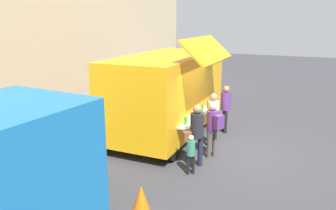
{
  "coord_description": "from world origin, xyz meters",
  "views": [
    {
      "loc": [
        -9.53,
        -2.38,
        4.03
      ],
      "look_at": [
        -0.09,
        1.99,
        1.3
      ],
      "focal_mm": 34.96,
      "sensor_mm": 36.0,
      "label": 1
    }
  ],
  "objects_px": {
    "traffic_cone_orange": "(141,197)",
    "child_near_queue": "(191,151)",
    "food_truck_main": "(168,92)",
    "customer_front_ordering": "(213,115)",
    "trash_bin": "(158,94)",
    "customer_extra_browsing": "(226,105)",
    "customer_mid_with_backpack": "(213,125)",
    "customer_rear_waiting": "(196,131)"
  },
  "relations": [
    {
      "from": "food_truck_main",
      "to": "trash_bin",
      "type": "distance_m",
      "value": 4.62
    },
    {
      "from": "food_truck_main",
      "to": "traffic_cone_orange",
      "type": "height_order",
      "value": "food_truck_main"
    },
    {
      "from": "traffic_cone_orange",
      "to": "customer_extra_browsing",
      "type": "distance_m",
      "value": 5.78
    },
    {
      "from": "traffic_cone_orange",
      "to": "customer_front_ordering",
      "type": "height_order",
      "value": "customer_front_ordering"
    },
    {
      "from": "traffic_cone_orange",
      "to": "customer_rear_waiting",
      "type": "distance_m",
      "value": 2.65
    },
    {
      "from": "customer_mid_with_backpack",
      "to": "trash_bin",
      "type": "bearing_deg",
      "value": -19.47
    },
    {
      "from": "customer_rear_waiting",
      "to": "customer_extra_browsing",
      "type": "height_order",
      "value": "customer_rear_waiting"
    },
    {
      "from": "child_near_queue",
      "to": "customer_front_ordering",
      "type": "bearing_deg",
      "value": -33.73
    },
    {
      "from": "customer_mid_with_backpack",
      "to": "child_near_queue",
      "type": "xyz_separation_m",
      "value": [
        -1.31,
        0.2,
        -0.37
      ]
    },
    {
      "from": "customer_mid_with_backpack",
      "to": "customer_front_ordering",
      "type": "bearing_deg",
      "value": -41.96
    },
    {
      "from": "trash_bin",
      "to": "customer_mid_with_backpack",
      "type": "relative_size",
      "value": 0.54
    },
    {
      "from": "food_truck_main",
      "to": "traffic_cone_orange",
      "type": "xyz_separation_m",
      "value": [
        -4.7,
        -1.53,
        -1.28
      ]
    },
    {
      "from": "customer_rear_waiting",
      "to": "customer_extra_browsing",
      "type": "distance_m",
      "value": 3.21
    },
    {
      "from": "trash_bin",
      "to": "customer_rear_waiting",
      "type": "bearing_deg",
      "value": -145.16
    },
    {
      "from": "traffic_cone_orange",
      "to": "child_near_queue",
      "type": "xyz_separation_m",
      "value": [
        2.01,
        -0.38,
        0.38
      ]
    },
    {
      "from": "food_truck_main",
      "to": "child_near_queue",
      "type": "xyz_separation_m",
      "value": [
        -2.68,
        -1.91,
        -0.89
      ]
    },
    {
      "from": "trash_bin",
      "to": "customer_front_ordering",
      "type": "distance_m",
      "value": 6.04
    },
    {
      "from": "food_truck_main",
      "to": "customer_extra_browsing",
      "type": "distance_m",
      "value": 2.16
    },
    {
      "from": "customer_mid_with_backpack",
      "to": "child_near_queue",
      "type": "height_order",
      "value": "customer_mid_with_backpack"
    },
    {
      "from": "trash_bin",
      "to": "customer_extra_browsing",
      "type": "relative_size",
      "value": 0.52
    },
    {
      "from": "traffic_cone_orange",
      "to": "customer_front_ordering",
      "type": "distance_m",
      "value": 4.28
    },
    {
      "from": "food_truck_main",
      "to": "traffic_cone_orange",
      "type": "bearing_deg",
      "value": -162.92
    },
    {
      "from": "traffic_cone_orange",
      "to": "trash_bin",
      "type": "distance_m",
      "value": 9.37
    },
    {
      "from": "trash_bin",
      "to": "customer_front_ordering",
      "type": "height_order",
      "value": "customer_front_ordering"
    },
    {
      "from": "traffic_cone_orange",
      "to": "trash_bin",
      "type": "height_order",
      "value": "trash_bin"
    },
    {
      "from": "trash_bin",
      "to": "customer_extra_browsing",
      "type": "height_order",
      "value": "customer_extra_browsing"
    },
    {
      "from": "traffic_cone_orange",
      "to": "trash_bin",
      "type": "relative_size",
      "value": 0.61
    },
    {
      "from": "traffic_cone_orange",
      "to": "child_near_queue",
      "type": "height_order",
      "value": "child_near_queue"
    },
    {
      "from": "customer_front_ordering",
      "to": "customer_rear_waiting",
      "type": "relative_size",
      "value": 0.98
    },
    {
      "from": "customer_front_ordering",
      "to": "customer_extra_browsing",
      "type": "height_order",
      "value": "customer_front_ordering"
    },
    {
      "from": "customer_mid_with_backpack",
      "to": "customer_extra_browsing",
      "type": "bearing_deg",
      "value": -53.15
    },
    {
      "from": "customer_rear_waiting",
      "to": "child_near_queue",
      "type": "relative_size",
      "value": 1.64
    },
    {
      "from": "customer_rear_waiting",
      "to": "customer_extra_browsing",
      "type": "relative_size",
      "value": 1.04
    },
    {
      "from": "customer_front_ordering",
      "to": "customer_extra_browsing",
      "type": "xyz_separation_m",
      "value": [
        1.52,
        -0.0,
        -0.01
      ]
    },
    {
      "from": "food_truck_main",
      "to": "trash_bin",
      "type": "bearing_deg",
      "value": 30.16
    },
    {
      "from": "customer_mid_with_backpack",
      "to": "customer_rear_waiting",
      "type": "distance_m",
      "value": 0.85
    },
    {
      "from": "customer_front_ordering",
      "to": "child_near_queue",
      "type": "distance_m",
      "value": 2.22
    },
    {
      "from": "traffic_cone_orange",
      "to": "customer_front_ordering",
      "type": "xyz_separation_m",
      "value": [
        4.2,
        -0.3,
        0.78
      ]
    },
    {
      "from": "food_truck_main",
      "to": "trash_bin",
      "type": "xyz_separation_m",
      "value": [
        3.84,
        2.32,
        -1.1
      ]
    },
    {
      "from": "food_truck_main",
      "to": "customer_front_ordering",
      "type": "relative_size",
      "value": 3.18
    },
    {
      "from": "traffic_cone_orange",
      "to": "customer_rear_waiting",
      "type": "relative_size",
      "value": 0.3
    },
    {
      "from": "food_truck_main",
      "to": "child_near_queue",
      "type": "height_order",
      "value": "food_truck_main"
    }
  ]
}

